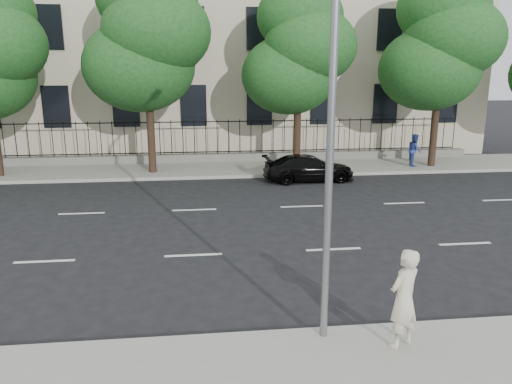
# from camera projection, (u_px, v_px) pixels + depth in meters

# --- Properties ---
(ground) EXTENTS (120.00, 120.00, 0.00)m
(ground) POSITION_uv_depth(u_px,v_px,m) (193.00, 295.00, 11.49)
(ground) COLOR black
(ground) RESTS_ON ground
(far_sidewalk) EXTENTS (60.00, 4.00, 0.15)m
(far_sidewalk) POSITION_uv_depth(u_px,v_px,m) (195.00, 169.00, 24.95)
(far_sidewalk) COLOR gray
(far_sidewalk) RESTS_ON ground
(lane_markings) EXTENTS (49.60, 4.62, 0.01)m
(lane_markings) POSITION_uv_depth(u_px,v_px,m) (194.00, 229.00, 16.06)
(lane_markings) COLOR silver
(lane_markings) RESTS_ON ground
(masonry_building) EXTENTS (34.60, 12.11, 18.50)m
(masonry_building) POSITION_uv_depth(u_px,v_px,m) (191.00, 1.00, 31.34)
(masonry_building) COLOR beige
(masonry_building) RESTS_ON ground
(iron_fence) EXTENTS (30.00, 0.50, 2.20)m
(iron_fence) POSITION_uv_depth(u_px,v_px,m) (195.00, 152.00, 26.44)
(iron_fence) COLOR slate
(iron_fence) RESTS_ON far_sidewalk
(street_light) EXTENTS (0.25, 3.32, 8.05)m
(street_light) POSITION_uv_depth(u_px,v_px,m) (325.00, 65.00, 8.79)
(street_light) COLOR slate
(street_light) RESTS_ON near_sidewalk
(tree_c) EXTENTS (5.89, 5.50, 9.80)m
(tree_c) POSITION_uv_depth(u_px,v_px,m) (147.00, 36.00, 22.55)
(tree_c) COLOR #382619
(tree_c) RESTS_ON far_sidewalk
(tree_d) EXTENTS (5.34, 4.94, 8.84)m
(tree_d) POSITION_uv_depth(u_px,v_px,m) (299.00, 50.00, 23.46)
(tree_d) COLOR #382619
(tree_d) RESTS_ON far_sidewalk
(tree_e) EXTENTS (5.71, 5.31, 9.46)m
(tree_e) POSITION_uv_depth(u_px,v_px,m) (441.00, 42.00, 24.15)
(tree_e) COLOR #382619
(tree_e) RESTS_ON far_sidewalk
(black_sedan) EXTENTS (4.19, 1.85, 1.20)m
(black_sedan) POSITION_uv_depth(u_px,v_px,m) (309.00, 168.00, 22.66)
(black_sedan) COLOR black
(black_sedan) RESTS_ON ground
(woman_near) EXTENTS (0.82, 0.74, 1.88)m
(woman_near) POSITION_uv_depth(u_px,v_px,m) (404.00, 299.00, 8.94)
(woman_near) COLOR beige
(woman_near) RESTS_ON near_sidewalk
(pedestrian_far) EXTENTS (0.78, 0.91, 1.63)m
(pedestrian_far) POSITION_uv_depth(u_px,v_px,m) (415.00, 150.00, 25.21)
(pedestrian_far) COLOR navy
(pedestrian_far) RESTS_ON far_sidewalk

